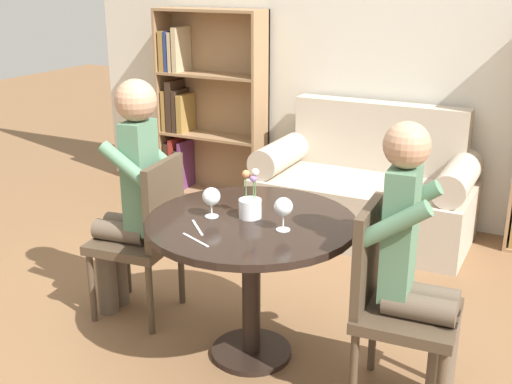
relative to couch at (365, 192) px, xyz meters
name	(u,v)px	position (x,y,z in m)	size (l,w,h in m)	color
ground_plane	(251,354)	(0.00, -1.79, -0.31)	(16.00, 16.00, 0.00)	brown
back_wall	(391,40)	(0.00, 0.43, 1.04)	(5.20, 0.05, 2.70)	beige
round_table	(251,246)	(0.00, -1.79, 0.28)	(0.99, 0.99, 0.72)	black
couch	(365,192)	(0.00, 0.00, 0.00)	(1.50, 0.80, 0.92)	#B7A893
bookshelf_left	(201,108)	(-1.54, 0.28, 0.43)	(0.93, 0.28, 1.55)	#93704C
chair_left	(146,232)	(-0.69, -1.68, 0.18)	(0.46, 0.46, 0.90)	#473828
chair_right	(392,298)	(0.69, -1.81, 0.18)	(0.45, 0.45, 0.90)	#473828
person_left	(130,193)	(-0.77, -1.70, 0.40)	(0.44, 0.37, 1.31)	brown
person_right	(416,266)	(0.78, -1.80, 0.35)	(0.43, 0.36, 1.26)	brown
wine_glass_left	(211,197)	(-0.18, -1.84, 0.51)	(0.09, 0.09, 0.14)	white
wine_glass_right	(283,208)	(0.19, -1.84, 0.52)	(0.08, 0.08, 0.15)	white
flower_vase	(250,204)	(-0.02, -1.77, 0.48)	(0.11, 0.11, 0.24)	silver
knife_left_setting	(197,227)	(-0.17, -1.99, 0.41)	(0.14, 0.14, 0.00)	silver
fork_left_setting	(195,240)	(-0.10, -2.11, 0.41)	(0.18, 0.09, 0.00)	silver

